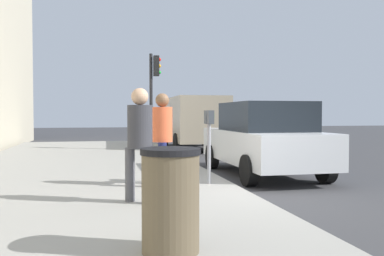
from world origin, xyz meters
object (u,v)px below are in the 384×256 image
pedestrian_at_meter (162,132)px  traffic_signal (154,85)px  parked_van_far (192,119)px  trash_bin (171,200)px  parking_meter (209,131)px  parked_sedan_near (263,139)px  pedestrian_bystander (140,136)px

pedestrian_at_meter → traffic_signal: traffic_signal is taller
parked_van_far → trash_bin: 13.72m
parking_meter → pedestrian_at_meter: 0.91m
traffic_signal → parked_sedan_near: bearing=-163.0°
parking_meter → parked_van_far: size_ratio=0.27×
pedestrian_bystander → parked_sedan_near: pedestrian_bystander is taller
parked_sedan_near → trash_bin: size_ratio=4.36×
parked_van_far → traffic_signal: traffic_signal is taller
parked_sedan_near → pedestrian_at_meter: bearing=122.6°
parked_sedan_near → traffic_signal: 6.63m
pedestrian_at_meter → trash_bin: size_ratio=1.71×
pedestrian_at_meter → parked_van_far: bearing=80.9°
pedestrian_at_meter → pedestrian_bystander: bearing=-104.6°
traffic_signal → parked_van_far: bearing=-47.2°
parked_sedan_near → parked_van_far: bearing=0.0°
parked_sedan_near → parked_van_far: size_ratio=0.84×
parked_van_far → traffic_signal: (-1.74, 1.88, 1.32)m
traffic_signal → trash_bin: size_ratio=3.56×
parking_meter → trash_bin: size_ratio=1.40×
trash_bin → pedestrian_at_meter: bearing=-7.2°
parking_meter → parked_van_far: bearing=-10.7°
parking_meter → parked_sedan_near: size_ratio=0.32×
pedestrian_bystander → parked_sedan_near: (3.14, -3.27, -0.27)m
pedestrian_bystander → traffic_signal: traffic_signal is taller
pedestrian_bystander → parked_van_far: size_ratio=0.33×
parking_meter → pedestrian_at_meter: (-0.01, 0.91, -0.00)m
traffic_signal → pedestrian_at_meter: bearing=173.9°
pedestrian_bystander → parked_sedan_near: size_ratio=0.39×
pedestrian_at_meter → pedestrian_bystander: 1.51m
parked_van_far → parking_meter: bearing=169.3°
trash_bin → parking_meter: bearing=-20.3°
parked_van_far → trash_bin: parked_van_far is taller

